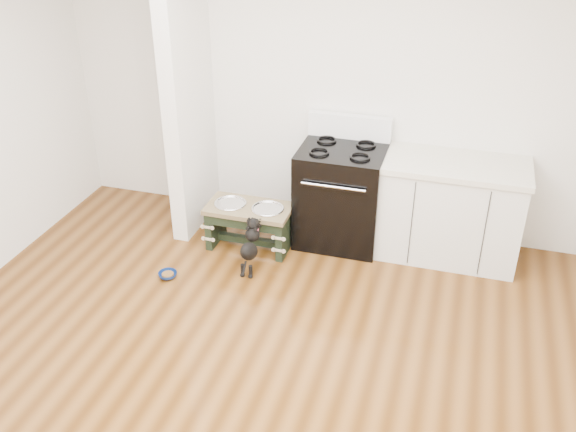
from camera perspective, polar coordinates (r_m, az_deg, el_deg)
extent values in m
plane|color=#46270C|center=(4.53, -4.88, -15.34)|extent=(5.00, 5.00, 0.00)
plane|color=silver|center=(5.89, 3.39, 11.33)|extent=(5.00, 0.00, 5.00)
cube|color=silver|center=(5.91, -8.92, 11.07)|extent=(0.15, 0.80, 2.70)
cube|color=black|center=(5.88, 4.71, 1.81)|extent=(0.76, 0.65, 0.92)
cube|color=black|center=(5.64, 4.01, -0.13)|extent=(0.58, 0.02, 0.50)
cylinder|color=silver|center=(5.46, 4.03, 2.59)|extent=(0.56, 0.02, 0.02)
cube|color=white|center=(5.89, 5.52, 7.92)|extent=(0.76, 0.08, 0.22)
torus|color=black|center=(5.59, 2.79, 5.71)|extent=(0.18, 0.18, 0.02)
torus|color=black|center=(5.52, 6.43, 5.25)|extent=(0.18, 0.18, 0.02)
torus|color=black|center=(5.84, 3.46, 6.77)|extent=(0.18, 0.18, 0.02)
torus|color=black|center=(5.77, 6.96, 6.34)|extent=(0.18, 0.18, 0.02)
cube|color=silver|center=(5.83, 14.20, 0.33)|extent=(1.20, 0.60, 0.86)
cube|color=beige|center=(5.63, 14.76, 4.38)|extent=(1.24, 0.64, 0.05)
cube|color=black|center=(5.80, 13.56, -4.15)|extent=(1.20, 0.06, 0.10)
cube|color=black|center=(6.00, -6.46, -0.65)|extent=(0.06, 0.37, 0.38)
cube|color=black|center=(5.80, -0.30, -1.60)|extent=(0.06, 0.37, 0.38)
cube|color=black|center=(5.68, -4.04, -0.71)|extent=(0.61, 0.03, 0.09)
cube|color=black|center=(5.95, -3.40, -2.16)|extent=(0.61, 0.06, 0.06)
cube|color=brown|center=(5.78, -3.49, 0.67)|extent=(0.77, 0.41, 0.04)
cylinder|color=silver|center=(5.84, -5.14, 0.93)|extent=(0.26, 0.26, 0.05)
cylinder|color=silver|center=(5.73, -1.81, 0.45)|extent=(0.26, 0.26, 0.05)
torus|color=silver|center=(5.83, -5.15, 1.15)|extent=(0.30, 0.30, 0.02)
torus|color=silver|center=(5.72, -1.82, 0.67)|extent=(0.30, 0.30, 0.02)
cylinder|color=black|center=(5.56, -4.06, -4.81)|extent=(0.03, 0.03, 0.12)
cylinder|color=black|center=(5.53, -3.34, -4.94)|extent=(0.03, 0.03, 0.12)
sphere|color=black|center=(5.57, -4.08, -5.25)|extent=(0.04, 0.04, 0.04)
sphere|color=black|center=(5.55, -3.36, -5.38)|extent=(0.04, 0.04, 0.04)
ellipsoid|color=black|center=(5.52, -3.49, -3.16)|extent=(0.13, 0.31, 0.28)
sphere|color=black|center=(5.54, -3.18, -1.67)|extent=(0.13, 0.13, 0.13)
sphere|color=black|center=(5.53, -3.08, -0.73)|extent=(0.11, 0.11, 0.11)
sphere|color=black|center=(5.60, -3.17, -0.32)|extent=(0.04, 0.04, 0.04)
sphere|color=black|center=(5.58, -2.48, -0.42)|extent=(0.04, 0.04, 0.04)
cylinder|color=black|center=(5.47, -3.89, -4.60)|extent=(0.02, 0.09, 0.10)
torus|color=#CA3B49|center=(5.54, -3.12, -1.19)|extent=(0.10, 0.07, 0.10)
imported|color=navy|center=(5.63, -10.64, -5.18)|extent=(0.19, 0.19, 0.05)
cylinder|color=#573719|center=(5.63, -10.64, -5.15)|extent=(0.10, 0.10, 0.02)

